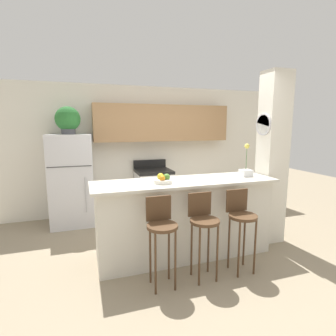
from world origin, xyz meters
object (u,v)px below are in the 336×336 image
potted_plant_on_fridge (68,120)px  fruit_bowl (163,180)px  refrigerator (71,180)px  stove_range (154,192)px  bar_stool_left (161,228)px  bar_stool_right (241,218)px  orchid_vase (246,169)px  bar_stool_mid (203,223)px

potted_plant_on_fridge → fruit_bowl: bearing=-57.3°
refrigerator → stove_range: refrigerator is taller
bar_stool_left → fruit_bowl: size_ratio=4.41×
bar_stool_left → fruit_bowl: (0.17, 0.49, 0.43)m
refrigerator → bar_stool_left: refrigerator is taller
bar_stool_left → potted_plant_on_fridge: potted_plant_on_fridge is taller
stove_range → bar_stool_right: bearing=-78.7°
orchid_vase → bar_stool_left: bearing=-158.5°
bar_stool_mid → refrigerator: bearing=123.0°
refrigerator → bar_stool_left: bearing=-66.7°
bar_stool_mid → fruit_bowl: bearing=124.3°
bar_stool_left → potted_plant_on_fridge: (-0.99, 2.30, 1.20)m
fruit_bowl → orchid_vase: bearing=3.5°
stove_range → bar_stool_mid: (-0.04, -2.34, 0.21)m
potted_plant_on_fridge → orchid_vase: potted_plant_on_fridge is taller
stove_range → bar_stool_left: (-0.54, -2.34, 0.21)m
stove_range → bar_stool_mid: 2.35m
refrigerator → bar_stool_mid: (1.49, -2.30, -0.15)m
stove_range → refrigerator: bearing=-178.5°
potted_plant_on_fridge → stove_range: bearing=1.5°
bar_stool_right → potted_plant_on_fridge: size_ratio=2.11×
stove_range → bar_stool_mid: stove_range is taller
bar_stool_left → orchid_vase: bearing=21.5°
stove_range → potted_plant_on_fridge: 2.08m
orchid_vase → fruit_bowl: 1.27m
bar_stool_mid → bar_stool_right: 0.50m
stove_range → orchid_vase: orchid_vase is taller
fruit_bowl → refrigerator: bearing=122.7°
bar_stool_right → orchid_vase: orchid_vase is taller
bar_stool_mid → orchid_vase: size_ratio=2.14×
stove_range → bar_stool_right: stove_range is taller
stove_range → bar_stool_right: (0.46, -2.34, 0.21)m
bar_stool_left → bar_stool_right: size_ratio=1.00×
stove_range → potted_plant_on_fridge: bearing=-178.5°
bar_stool_mid → bar_stool_right: same height
bar_stool_left → orchid_vase: orchid_vase is taller
fruit_bowl → bar_stool_mid: bearing=-55.7°
bar_stool_right → potted_plant_on_fridge: potted_plant_on_fridge is taller
orchid_vase → bar_stool_mid: bearing=-148.7°
refrigerator → bar_stool_right: refrigerator is taller
orchid_vase → refrigerator: bearing=144.4°
bar_stool_mid → fruit_bowl: size_ratio=4.41×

